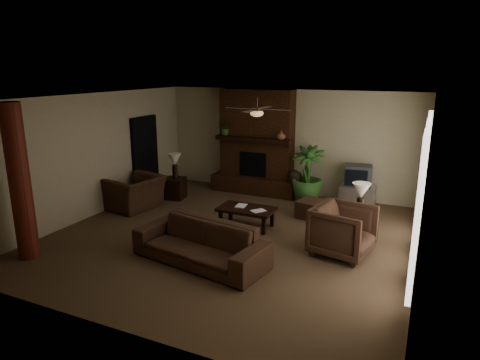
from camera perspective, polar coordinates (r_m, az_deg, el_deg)
The scene contains 23 objects.
room_shell at distance 8.30m, azimuth -1.15°, elevation 1.35°, with size 7.00×7.00×7.00m.
fireplace at distance 11.55m, azimuth 2.21°, elevation 3.98°, with size 2.40×0.70×2.80m.
windows at distance 7.74m, azimuth 23.27°, elevation -1.30°, with size 0.08×3.65×2.35m.
log_column at distance 8.32m, azimuth -27.55°, elevation -0.36°, with size 0.36×0.36×2.80m, color maroon.
doorway at distance 11.65m, azimuth -12.65°, elevation 3.19°, with size 0.10×1.00×2.10m, color black.
ceiling_fan at distance 8.22m, azimuth 2.28°, elevation 9.20°, with size 1.35×1.35×0.37m.
sofa at distance 7.52m, azimuth -5.39°, elevation -7.58°, with size 2.46×0.72×0.96m, color #3F291B.
armchair_left at distance 10.58m, azimuth -14.00°, elevation -0.97°, with size 1.22×0.79×1.06m, color #3F291B.
armchair_right at distance 7.98m, azimuth 13.71°, elevation -6.33°, with size 1.00×0.93×1.03m, color #3F291B.
coffee_table at distance 9.12m, azimuth 0.89°, elevation -4.11°, with size 1.20×0.70×0.43m.
ottoman at distance 9.88m, azimuth 9.72°, elevation -3.87°, with size 0.60×0.60×0.40m, color #3F291B.
tv_stand at distance 10.98m, azimuth 15.53°, elevation -2.02°, with size 0.85×0.50×0.50m, color silver.
tv at distance 10.84m, azimuth 15.61°, elevation 0.56°, with size 0.72×0.62×0.52m.
floor_vase at distance 11.15m, azimuth 7.38°, elevation -0.36°, with size 0.34×0.34×0.77m.
floor_plant at distance 10.94m, azimuth 8.98°, elevation -0.87°, with size 0.81×1.44×0.81m, color #315A24.
side_table_left at distance 11.25m, azimuth -8.80°, elevation -1.10°, with size 0.50×0.50×0.55m, color black.
lamp_left at distance 11.09m, azimuth -8.79°, elevation 2.54°, with size 0.40×0.40×0.65m.
side_table_right at distance 8.68m, azimuth 15.93°, elevation -6.42°, with size 0.50×0.50×0.55m, color black.
lamp_right at distance 8.50m, azimuth 16.01°, elevation -1.70°, with size 0.45×0.45×0.65m.
mantel_plant at distance 11.61m, azimuth -1.93°, elevation 6.88°, with size 0.38×0.42×0.33m, color #315A24.
mantel_vase at distance 10.91m, azimuth 5.57°, elevation 6.02°, with size 0.22×0.23×0.22m, color brown.
book_a at distance 9.18m, azimuth -0.50°, elevation -2.67°, with size 0.22×0.03×0.29m, color #999999.
book_b at distance 8.93m, azimuth 2.14°, elevation -3.18°, with size 0.21×0.02×0.29m, color #999999.
Camera 1 is at (3.50, -7.27, 3.35)m, focal length 31.66 mm.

